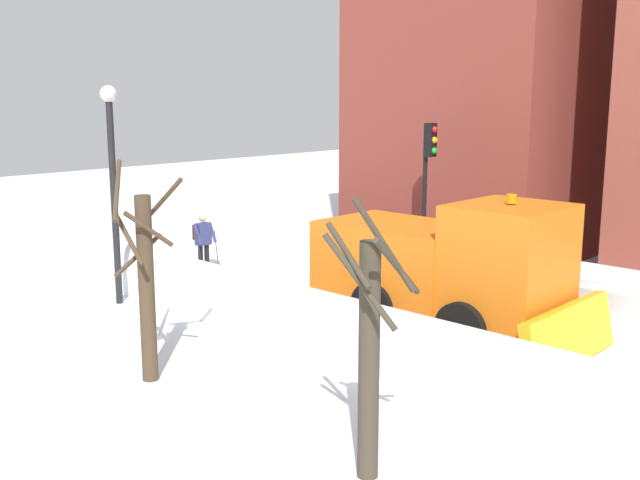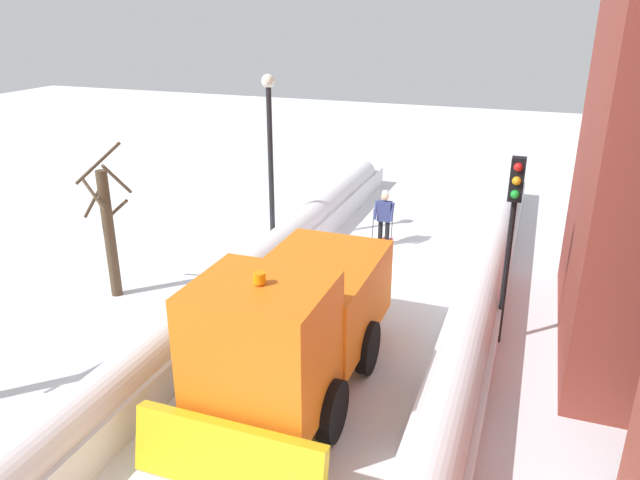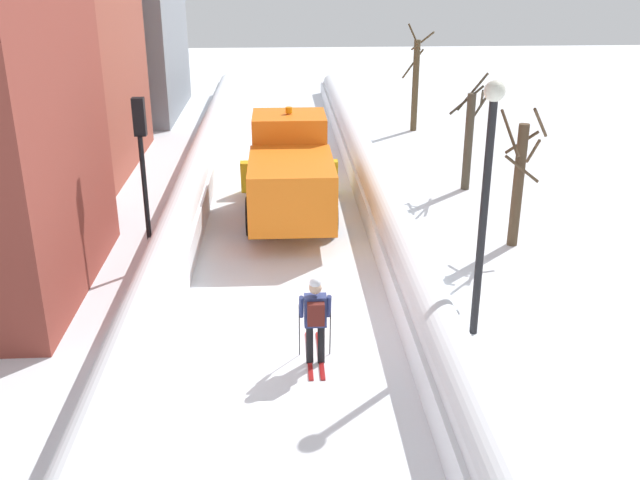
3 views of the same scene
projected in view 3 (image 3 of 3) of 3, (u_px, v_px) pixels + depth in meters
The scene contains 10 objects.
ground_plane at pixel (284, 188), 24.28m from camera, with size 80.00×80.00×0.00m, color white.
snowbank_left at pixel (198, 172), 23.91m from camera, with size 1.10×36.00×1.28m.
snowbank_right at pixel (368, 171), 24.23m from camera, with size 1.10×36.00×1.19m.
plow_truck at pixel (290, 172), 20.81m from camera, with size 3.20×5.98×3.12m.
skier at pixel (315, 317), 13.51m from camera, with size 0.62×1.80×1.81m.
traffic_light_pole at pixel (142, 151), 17.13m from camera, with size 0.28×0.42×4.26m.
street_lamp at pixel (487, 181), 13.77m from camera, with size 0.40×0.40×5.22m.
bare_tree_near at pixel (519, 181), 18.86m from camera, with size 1.22×1.29×3.91m.
bare_tree_mid at pixel (469, 137), 23.57m from camera, with size 1.19×1.18×3.86m.
bare_tree_far at pixel (415, 83), 31.55m from camera, with size 1.30×1.26×4.65m.
Camera 3 is at (-0.10, -13.25, 7.34)m, focal length 40.25 mm.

